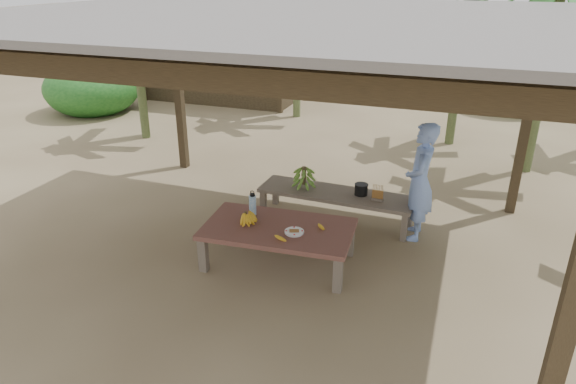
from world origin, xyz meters
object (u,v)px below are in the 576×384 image
(plate, at_px, (294,232))
(bench, at_px, (336,196))
(water_flask, at_px, (253,204))
(cooking_pot, at_px, (361,190))
(ripe_banana_bunch, at_px, (246,216))
(woman, at_px, (420,182))
(work_table, at_px, (278,231))

(plate, bearing_deg, bench, 85.21)
(plate, distance_m, water_flask, 0.74)
(bench, xyz_separation_m, cooking_pot, (0.35, 0.04, 0.13))
(bench, xyz_separation_m, plate, (-0.12, -1.45, 0.12))
(ripe_banana_bunch, bearing_deg, woman, 34.11)
(cooking_pot, bearing_deg, bench, -173.08)
(bench, bearing_deg, woman, -1.89)
(ripe_banana_bunch, bearing_deg, cooking_pot, 51.44)
(water_flask, bearing_deg, woman, 28.98)
(cooking_pot, height_order, woman, woman)
(bench, bearing_deg, plate, -93.02)
(ripe_banana_bunch, height_order, water_flask, water_flask)
(water_flask, xyz_separation_m, woman, (1.93, 1.07, 0.16))
(ripe_banana_bunch, distance_m, cooking_pot, 1.81)
(bench, distance_m, plate, 1.46)
(work_table, xyz_separation_m, ripe_banana_bunch, (-0.42, -0.02, 0.14))
(work_table, distance_m, cooking_pot, 1.57)
(cooking_pot, distance_m, woman, 0.85)
(plate, height_order, woman, woman)
(cooking_pot, bearing_deg, plate, -107.64)
(work_table, distance_m, ripe_banana_bunch, 0.44)
(woman, bearing_deg, ripe_banana_bunch, -59.68)
(ripe_banana_bunch, bearing_deg, work_table, 3.04)
(work_table, height_order, woman, woman)
(bench, height_order, water_flask, water_flask)
(ripe_banana_bunch, distance_m, woman, 2.33)
(plate, height_order, cooking_pot, cooking_pot)
(water_flask, distance_m, woman, 2.21)
(bench, relative_size, cooking_pot, 12.23)
(bench, distance_m, cooking_pot, 0.38)
(water_flask, bearing_deg, work_table, -26.16)
(work_table, xyz_separation_m, plate, (0.24, -0.09, 0.08))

